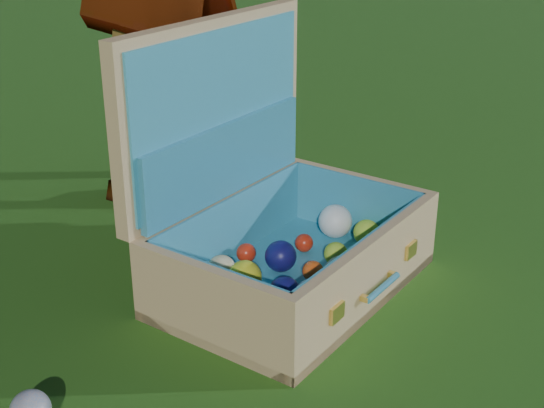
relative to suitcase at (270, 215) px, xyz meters
The scene contains 2 objects.
ground 0.22m from the suitcase, behind, with size 60.00×60.00×0.00m, color #215114.
suitcase is the anchor object (origin of this frame).
Camera 1 is at (-0.94, -1.32, 0.97)m, focal length 50.00 mm.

